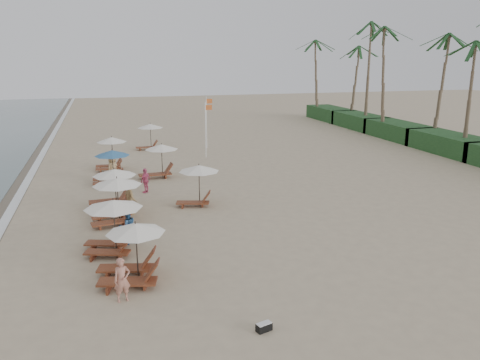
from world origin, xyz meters
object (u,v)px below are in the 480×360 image
object	(u,v)px
lounger_station_0	(129,255)
lounger_station_5	(110,153)
lounger_station_4	(110,167)
beachgoer_near	(122,280)
inland_station_2	(149,133)
duffel_bag	(264,327)
beachgoer_far_a	(146,180)
lounger_station_3	(111,190)
inland_station_0	(197,180)
beachgoer_far_b	(112,168)
beachgoer_mid_b	(131,197)
inland_station_1	(158,159)
flag_pole_near	(206,127)
beachgoer_mid_a	(128,227)
lounger_station_1	(110,224)
lounger_station_2	(114,200)

from	to	relation	value
lounger_station_0	lounger_station_5	world-z (taller)	lounger_station_5
lounger_station_4	beachgoer_near	bearing A→B (deg)	-89.89
inland_station_2	duffel_bag	size ratio (longest dim) A/B	4.89
beachgoer_far_a	beachgoer_near	bearing A→B (deg)	31.39
lounger_station_3	inland_station_0	world-z (taller)	inland_station_0
beachgoer_far_a	beachgoer_far_b	world-z (taller)	beachgoer_far_b
beachgoer_near	beachgoer_mid_b	distance (m)	9.38
inland_station_1	beachgoer_mid_b	distance (m)	7.84
inland_station_0	flag_pole_near	bearing A→B (deg)	75.64
lounger_station_0	inland_station_1	xyz separation A→B (m)	(2.84, 15.40, 0.26)
inland_station_1	inland_station_2	bearing A→B (deg)	87.84
beachgoer_mid_a	duffel_bag	world-z (taller)	beachgoer_mid_a
beachgoer_far_b	duffel_bag	world-z (taller)	beachgoer_far_b
lounger_station_0	lounger_station_1	world-z (taller)	lounger_station_1
lounger_station_5	duffel_bag	xyz separation A→B (m)	(3.90, -23.03, -1.10)
beachgoer_mid_b	beachgoer_far_a	world-z (taller)	beachgoer_mid_b
lounger_station_0	beachgoer_far_a	xyz separation A→B (m)	(1.65, 11.85, -0.26)
beachgoer_mid_a	lounger_station_2	bearing A→B (deg)	-94.99
beachgoer_mid_a	lounger_station_4	bearing A→B (deg)	-101.65
lounger_station_4	lounger_station_2	bearing A→B (deg)	-89.81
lounger_station_2	inland_station_2	bearing A→B (deg)	79.46
lounger_station_4	beachgoer_near	world-z (taller)	lounger_station_4
inland_station_2	beachgoer_mid_b	distance (m)	18.17
beachgoer_far_a	beachgoer_far_b	distance (m)	3.76
beachgoer_mid_a	lounger_station_1	bearing A→B (deg)	33.75
beachgoer_near	beachgoer_far_b	world-z (taller)	beachgoer_far_b
inland_station_0	inland_station_2	bearing A→B (deg)	92.98
lounger_station_3	inland_station_1	world-z (taller)	inland_station_1
lounger_station_0	inland_station_2	xyz separation A→B (m)	(3.23, 25.86, 0.44)
inland_station_0	inland_station_1	distance (m)	7.01
inland_station_0	beachgoer_mid_b	distance (m)	3.66
inland_station_1	beachgoer_far_a	size ratio (longest dim) A/B	1.89
lounger_station_3	beachgoer_far_b	bearing A→B (deg)	87.65
lounger_station_4	beachgoer_mid_a	xyz separation A→B (m)	(0.51, -10.72, -0.35)
lounger_station_2	beachgoer_far_a	bearing A→B (deg)	68.97
lounger_station_5	duffel_bag	world-z (taller)	lounger_station_5
beachgoer_near	flag_pole_near	xyz separation A→B (m)	(7.66, 22.42, 1.70)
beachgoer_mid_b	beachgoer_near	bearing A→B (deg)	153.28
inland_station_0	beachgoer_mid_a	size ratio (longest dim) A/B	1.64
flag_pole_near	inland_station_1	bearing A→B (deg)	-128.80
lounger_station_2	duffel_bag	distance (m)	11.89
beachgoer_near	beachgoer_far_b	distance (m)	16.56
inland_station_0	beachgoer_mid_b	bearing A→B (deg)	-170.32
duffel_bag	inland_station_0	bearing A→B (deg)	87.83
lounger_station_3	beachgoer_far_b	distance (m)	5.95
lounger_station_5	inland_station_2	world-z (taller)	lounger_station_5
beachgoer_mid_b	lounger_station_0	bearing A→B (deg)	154.69
beachgoer_near	beachgoer_mid_b	size ratio (longest dim) A/B	0.82
lounger_station_3	inland_station_2	bearing A→B (deg)	77.61
beachgoer_far_b	duffel_bag	size ratio (longest dim) A/B	3.41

